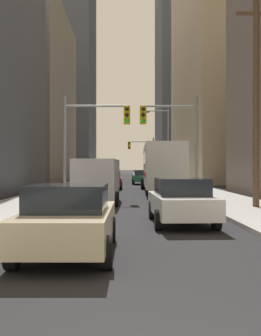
{
  "coord_description": "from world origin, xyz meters",
  "views": [
    {
      "loc": [
        -0.43,
        -3.09,
        1.91
      ],
      "look_at": [
        0.0,
        21.37,
        1.81
      ],
      "focal_mm": 42.96,
      "sensor_mm": 36.0,
      "label": 1
    }
  ],
  "objects_px": {
    "sedan_green": "(141,177)",
    "traffic_signal_near_right": "(172,130)",
    "sedan_beige": "(69,219)",
    "traffic_signal_far_right": "(142,151)",
    "sedan_maroon": "(111,180)",
    "city_bus": "(162,166)",
    "traffic_signal_near_left": "(93,129)",
    "sedan_white": "(181,201)",
    "sedan_red": "(114,175)",
    "cargo_van_silver": "(98,178)"
  },
  "relations": [
    {
      "from": "sedan_green",
      "to": "traffic_signal_near_right",
      "type": "xyz_separation_m",
      "value": [
        0.92,
        -19.34,
        3.25
      ]
    },
    {
      "from": "sedan_beige",
      "to": "traffic_signal_far_right",
      "type": "xyz_separation_m",
      "value": [
        3.85,
        48.22,
        3.27
      ]
    },
    {
      "from": "sedan_beige",
      "to": "sedan_maroon",
      "type": "height_order",
      "value": "same"
    },
    {
      "from": "city_bus",
      "to": "sedan_maroon",
      "type": "relative_size",
      "value": 2.75
    },
    {
      "from": "traffic_signal_near_left",
      "to": "traffic_signal_far_right",
      "type": "relative_size",
      "value": 1.0
    },
    {
      "from": "city_bus",
      "to": "sedan_green",
      "type": "height_order",
      "value": "city_bus"
    },
    {
      "from": "sedan_white",
      "to": "sedan_green",
      "type": "distance_m",
      "value": 29.35
    },
    {
      "from": "sedan_white",
      "to": "sedan_red",
      "type": "bearing_deg",
      "value": 94.68
    },
    {
      "from": "sedan_green",
      "to": "sedan_maroon",
      "type": "bearing_deg",
      "value": -108.74
    },
    {
      "from": "traffic_signal_near_left",
      "to": "traffic_signal_far_right",
      "type": "bearing_deg",
      "value": 82.54
    },
    {
      "from": "sedan_white",
      "to": "traffic_signal_near_left",
      "type": "relative_size",
      "value": 0.71
    },
    {
      "from": "sedan_white",
      "to": "traffic_signal_far_right",
      "type": "height_order",
      "value": "traffic_signal_far_right"
    },
    {
      "from": "cargo_van_silver",
      "to": "sedan_white",
      "type": "bearing_deg",
      "value": -66.45
    },
    {
      "from": "sedan_red",
      "to": "traffic_signal_near_left",
      "type": "height_order",
      "value": "traffic_signal_near_left"
    },
    {
      "from": "city_bus",
      "to": "traffic_signal_near_right",
      "type": "height_order",
      "value": "traffic_signal_near_right"
    },
    {
      "from": "traffic_signal_far_right",
      "to": "sedan_maroon",
      "type": "bearing_deg",
      "value": -99.21
    },
    {
      "from": "cargo_van_silver",
      "to": "sedan_red",
      "type": "height_order",
      "value": "cargo_van_silver"
    },
    {
      "from": "sedan_green",
      "to": "traffic_signal_near_left",
      "type": "distance_m",
      "value": 19.95
    },
    {
      "from": "city_bus",
      "to": "traffic_signal_far_right",
      "type": "bearing_deg",
      "value": 90.21
    },
    {
      "from": "sedan_maroon",
      "to": "sedan_beige",
      "type": "bearing_deg",
      "value": -90.24
    },
    {
      "from": "city_bus",
      "to": "sedan_beige",
      "type": "distance_m",
      "value": 20.76
    },
    {
      "from": "sedan_green",
      "to": "sedan_beige",
      "type": "bearing_deg",
      "value": -95.2
    },
    {
      "from": "traffic_signal_far_right",
      "to": "traffic_signal_near_right",
      "type": "bearing_deg",
      "value": -89.75
    },
    {
      "from": "sedan_beige",
      "to": "traffic_signal_far_right",
      "type": "bearing_deg",
      "value": 85.43
    },
    {
      "from": "cargo_van_silver",
      "to": "traffic_signal_far_right",
      "type": "bearing_deg",
      "value": 83.72
    },
    {
      "from": "sedan_maroon",
      "to": "sedan_red",
      "type": "xyz_separation_m",
      "value": [
        -0.22,
        18.41,
        0.0
      ]
    },
    {
      "from": "sedan_maroon",
      "to": "sedan_green",
      "type": "relative_size",
      "value": 0.99
    },
    {
      "from": "city_bus",
      "to": "traffic_signal_near_left",
      "type": "relative_size",
      "value": 1.93
    },
    {
      "from": "sedan_green",
      "to": "traffic_signal_far_right",
      "type": "height_order",
      "value": "traffic_signal_far_right"
    },
    {
      "from": "cargo_van_silver",
      "to": "traffic_signal_near_left",
      "type": "bearing_deg",
      "value": 99.07
    },
    {
      "from": "sedan_white",
      "to": "sedan_red",
      "type": "relative_size",
      "value": 1.0
    },
    {
      "from": "traffic_signal_near_right",
      "to": "sedan_beige",
      "type": "bearing_deg",
      "value": -105.41
    },
    {
      "from": "traffic_signal_near_right",
      "to": "sedan_red",
      "type": "bearing_deg",
      "value": 98.08
    },
    {
      "from": "sedan_white",
      "to": "traffic_signal_far_right",
      "type": "bearing_deg",
      "value": 88.99
    },
    {
      "from": "cargo_van_silver",
      "to": "sedan_white",
      "type": "distance_m",
      "value": 8.09
    },
    {
      "from": "city_bus",
      "to": "sedan_red",
      "type": "relative_size",
      "value": 2.74
    },
    {
      "from": "sedan_red",
      "to": "traffic_signal_near_right",
      "type": "height_order",
      "value": "traffic_signal_near_right"
    },
    {
      "from": "traffic_signal_far_right",
      "to": "sedan_red",
      "type": "bearing_deg",
      "value": -129.99
    },
    {
      "from": "sedan_beige",
      "to": "sedan_red",
      "type": "bearing_deg",
      "value": 90.15
    },
    {
      "from": "traffic_signal_far_right",
      "to": "sedan_white",
      "type": "bearing_deg",
      "value": -91.01
    },
    {
      "from": "city_bus",
      "to": "cargo_van_silver",
      "type": "bearing_deg",
      "value": -115.87
    },
    {
      "from": "city_bus",
      "to": "traffic_signal_far_right",
      "type": "xyz_separation_m",
      "value": [
        -0.1,
        27.87,
        2.11
      ]
    },
    {
      "from": "sedan_red",
      "to": "traffic_signal_near_left",
      "type": "distance_m",
      "value": 29.17
    },
    {
      "from": "sedan_maroon",
      "to": "sedan_green",
      "type": "distance_m",
      "value": 9.26
    },
    {
      "from": "traffic_signal_near_left",
      "to": "traffic_signal_far_right",
      "type": "xyz_separation_m",
      "value": [
        4.41,
        33.71,
        -0.01
      ]
    },
    {
      "from": "traffic_signal_near_left",
      "to": "sedan_beige",
      "type": "bearing_deg",
      "value": -87.79
    },
    {
      "from": "traffic_signal_far_right",
      "to": "sedan_beige",
      "type": "bearing_deg",
      "value": -94.57
    },
    {
      "from": "city_bus",
      "to": "sedan_maroon",
      "type": "bearing_deg",
      "value": 129.15
    },
    {
      "from": "city_bus",
      "to": "sedan_green",
      "type": "bearing_deg",
      "value": 93.71
    },
    {
      "from": "sedan_white",
      "to": "traffic_signal_far_right",
      "type": "relative_size",
      "value": 0.71
    }
  ]
}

